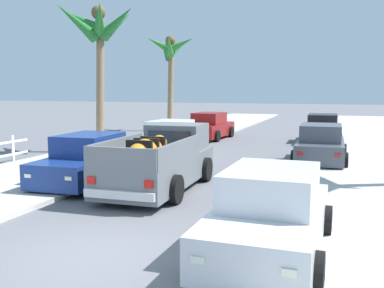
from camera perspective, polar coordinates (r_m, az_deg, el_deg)
ground_plane at (r=8.31m, az=-12.75°, el=-13.67°), size 160.00×160.00×0.00m
sidewalk_left at (r=21.09m, az=-8.03°, el=-0.71°), size 5.11×60.00×0.12m
sidewalk_right at (r=18.82m, az=22.85°, el=-2.16°), size 5.11×60.00×0.12m
curb_left at (r=20.59m, az=-5.17°, el=-0.89°), size 0.16×60.00×0.10m
curb_right at (r=18.78m, az=19.33°, el=-2.05°), size 0.16×60.00×0.10m
pickup_truck at (r=13.00m, az=-3.99°, el=-2.22°), size 2.35×5.27×1.80m
car_left_near at (r=25.31m, az=16.51°, el=1.86°), size 2.13×4.31×1.54m
car_right_near at (r=8.00m, az=10.04°, el=-9.04°), size 2.05×4.27×1.54m
car_left_mid at (r=19.42m, az=-2.94°, el=0.62°), size 2.17×4.32×1.54m
car_right_mid at (r=18.13m, az=16.29°, el=-0.14°), size 2.10×4.29×1.54m
car_left_far at (r=25.89m, az=2.29°, el=2.26°), size 2.19×4.33×1.54m
car_right_far at (r=14.03m, az=-13.24°, el=-2.11°), size 2.19×4.33×1.54m
palm_tree_right_fore at (r=30.93m, az=-2.77°, el=11.52°), size 3.26×3.70×6.56m
palm_tree_right_mid at (r=20.95m, az=-12.04°, el=13.97°), size 3.66×3.73×6.69m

